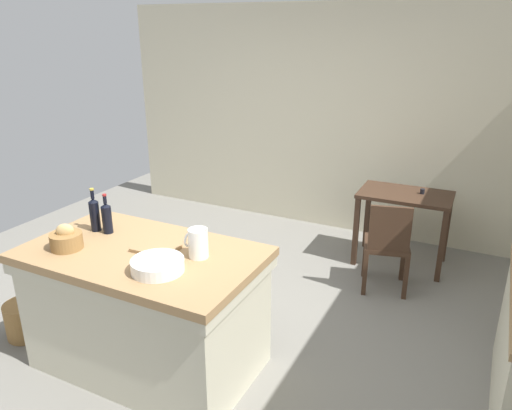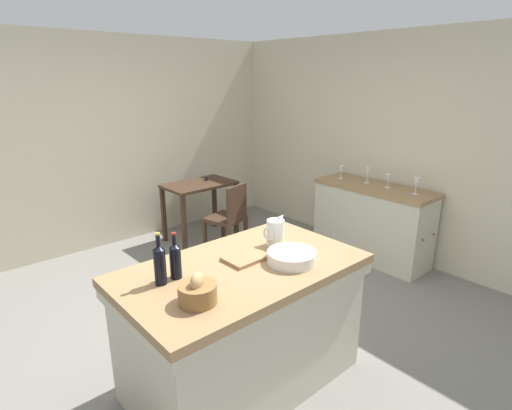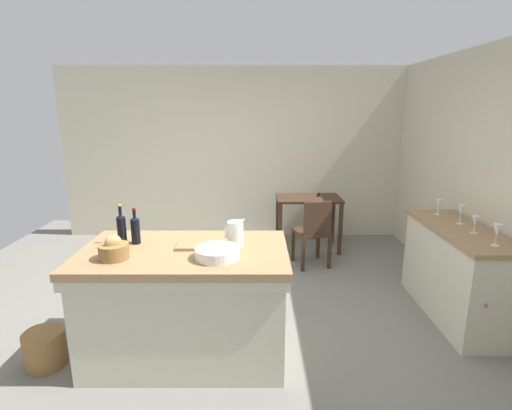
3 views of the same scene
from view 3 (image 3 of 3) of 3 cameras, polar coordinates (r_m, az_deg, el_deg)
name	(u,v)px [view 3 (image 3 of 3)]	position (r m, az deg, el deg)	size (l,w,h in m)	color
ground_plane	(224,317)	(3.97, -4.77, -16.08)	(6.76, 6.76, 0.00)	slate
wall_back	(236,154)	(6.07, -3.01, 7.49)	(5.32, 0.12, 2.60)	beige
wall_right	(509,187)	(4.17, 33.22, 2.22)	(0.12, 5.20, 2.60)	beige
island_table	(187,298)	(3.28, -10.17, -13.35)	(1.62, 0.95, 0.92)	#99754C
side_cabinet	(456,272)	(4.27, 27.39, -8.74)	(0.52, 1.41, 0.89)	#99754C
writing_desk	(309,206)	(5.55, 7.73, -0.14)	(0.91, 0.57, 0.82)	#3D281C
wooden_chair	(314,231)	(4.98, 8.45, -3.81)	(0.49, 0.49, 0.88)	#3D281C
pitcher	(235,233)	(3.12, -3.05, -4.13)	(0.17, 0.13, 0.24)	white
wash_bowl	(218,253)	(2.89, -5.68, -7.02)	(0.33, 0.33, 0.08)	white
bread_basket	(114,250)	(3.03, -20.14, -6.26)	(0.22, 0.22, 0.18)	olive
cutting_board	(195,245)	(3.14, -8.89, -5.87)	(0.29, 0.21, 0.02)	#99754C
wine_bottle_dark	(136,229)	(3.29, -17.27, -3.42)	(0.07, 0.07, 0.30)	black
wine_bottle_amber	(122,228)	(3.32, -19.12, -3.22)	(0.07, 0.07, 0.33)	black
wine_glass_far_left	(497,231)	(3.71, 31.96, -3.26)	(0.07, 0.07, 0.18)	white
wine_glass_left	(475,221)	(4.00, 29.56, -2.11)	(0.07, 0.07, 0.16)	white
wine_glass_middle	(461,211)	(4.25, 27.97, -0.77)	(0.07, 0.07, 0.19)	white
wine_glass_right	(439,204)	(4.52, 25.32, 0.12)	(0.07, 0.07, 0.17)	white
wicker_hamper	(45,348)	(3.67, -28.56, -18.03)	(0.31, 0.31, 0.29)	olive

